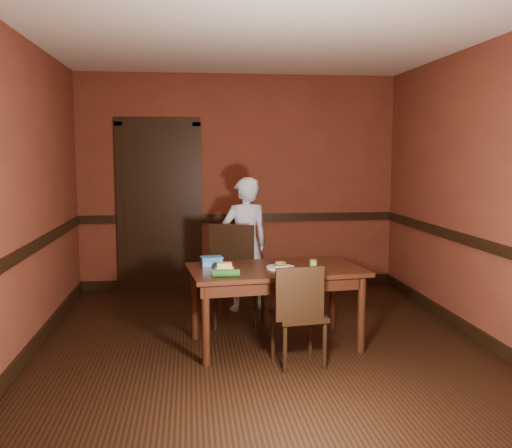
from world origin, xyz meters
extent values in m
cube|color=black|center=(0.00, 0.00, 0.00)|extent=(4.00, 4.50, 0.01)
cube|color=silver|center=(0.00, 0.00, 2.70)|extent=(4.00, 4.50, 0.01)
cube|color=brown|center=(0.00, 2.25, 1.35)|extent=(4.00, 0.02, 2.70)
cube|color=brown|center=(0.00, -2.25, 1.35)|extent=(4.00, 0.02, 2.70)
cube|color=brown|center=(-2.00, 0.00, 1.35)|extent=(0.02, 4.50, 2.70)
cube|color=brown|center=(2.00, 0.00, 1.35)|extent=(0.02, 4.50, 2.70)
cube|color=black|center=(0.00, 2.23, 0.90)|extent=(4.00, 0.03, 0.10)
cube|color=black|center=(-1.99, 0.00, 0.90)|extent=(0.03, 4.50, 0.10)
cube|color=black|center=(1.99, 0.00, 0.90)|extent=(0.03, 4.50, 0.10)
cube|color=black|center=(0.00, 2.23, 0.06)|extent=(4.00, 0.03, 0.12)
cube|color=black|center=(-1.99, 0.00, 0.06)|extent=(0.03, 4.50, 0.12)
cube|color=black|center=(1.99, 0.00, 0.06)|extent=(0.03, 4.50, 0.12)
cube|color=black|center=(-1.00, 2.21, 1.02)|extent=(0.85, 0.04, 2.05)
cube|color=black|center=(-1.48, 2.23, 1.02)|extent=(0.10, 0.06, 2.15)
cube|color=black|center=(-0.52, 2.23, 1.02)|extent=(0.10, 0.06, 2.15)
cube|color=black|center=(-1.00, 2.23, 2.10)|extent=(1.05, 0.06, 0.10)
cube|color=black|center=(0.12, -0.06, 0.36)|extent=(1.61, 1.03, 0.71)
imported|color=silver|center=(-0.02, 1.15, 0.73)|extent=(0.61, 0.49, 1.46)
cylinder|color=white|center=(0.16, -0.11, 0.72)|extent=(0.25, 0.25, 0.01)
cube|color=#9F7B4D|center=(0.16, -0.11, 0.73)|extent=(0.11, 0.10, 0.02)
ellipsoid|color=green|center=(0.16, -0.11, 0.75)|extent=(0.10, 0.10, 0.02)
cylinder|color=red|center=(0.14, -0.09, 0.77)|extent=(0.04, 0.04, 0.01)
cylinder|color=red|center=(0.19, -0.12, 0.77)|extent=(0.04, 0.04, 0.01)
cylinder|color=#7DAA62|center=(0.13, -0.13, 0.77)|extent=(0.03, 0.03, 0.01)
cylinder|color=#7DAA62|center=(0.19, -0.08, 0.77)|extent=(0.03, 0.03, 0.01)
cylinder|color=#7DAA62|center=(0.16, -0.11, 0.77)|extent=(0.03, 0.03, 0.01)
cylinder|color=#619242|center=(0.45, -0.13, 0.74)|extent=(0.06, 0.06, 0.07)
cylinder|color=#B0B1AC|center=(0.45, -0.13, 0.78)|extent=(0.07, 0.07, 0.01)
cylinder|color=white|center=(-0.33, -0.06, 0.72)|extent=(0.17, 0.17, 0.01)
cube|color=#E5C169|center=(-0.33, -0.06, 0.74)|extent=(0.13, 0.09, 0.04)
cube|color=#3277CC|center=(-0.43, 0.10, 0.75)|extent=(0.20, 0.15, 0.07)
cube|color=#3277CC|center=(-0.43, 0.10, 0.79)|extent=(0.21, 0.16, 0.01)
cylinder|color=#1B561C|center=(-0.33, -0.39, 0.74)|extent=(0.22, 0.07, 0.06)
camera|label=1|loc=(-0.62, -4.96, 1.71)|focal=40.00mm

